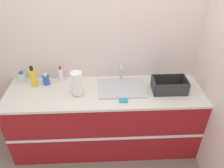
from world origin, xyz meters
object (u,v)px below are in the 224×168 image
paper_towel_roll (77,84)px  bottle_yellow (33,77)px  bottle_blue (46,80)px  dish_rack (169,86)px  sink (122,87)px  bottle_clear (22,77)px  bottle_white_spray (61,75)px

paper_towel_roll → bottle_yellow: paper_towel_roll is taller
paper_towel_roll → bottle_blue: size_ratio=2.03×
dish_rack → bottle_yellow: (-1.61, 0.18, 0.06)m
bottle_blue → sink: bearing=-8.7°
sink → bottle_yellow: 1.07m
sink → dish_rack: bearing=-7.2°
bottle_clear → bottle_yellow: size_ratio=0.54×
paper_towel_roll → bottle_blue: (-0.40, 0.23, -0.08)m
sink → bottle_yellow: bearing=174.2°
sink → bottle_clear: size_ratio=3.88×
bottle_white_spray → bottle_yellow: bearing=-162.5°
bottle_white_spray → bottle_blue: bottle_white_spray is taller
dish_rack → bottle_clear: (-1.78, 0.27, 0.01)m
bottle_clear → bottle_blue: 0.32m
sink → bottle_yellow: size_ratio=2.10×
bottle_yellow → sink: bearing=-5.8°
paper_towel_roll → dish_rack: bearing=1.1°
sink → bottle_white_spray: bearing=164.6°
sink → paper_towel_roll: 0.54m
paper_towel_roll → bottle_clear: 0.78m
bottle_clear → paper_towel_roll: bearing=-22.3°
sink → bottle_clear: 1.25m
dish_rack → bottle_white_spray: (-1.30, 0.28, 0.03)m
bottle_white_spray → sink: bearing=-15.4°
paper_towel_roll → bottle_clear: size_ratio=1.99×
paper_towel_roll → bottle_white_spray: size_ratio=1.42×
bottle_yellow → bottle_clear: bearing=151.3°
sink → bottle_clear: bearing=170.7°
sink → dish_rack: sink is taller
bottle_yellow → bottle_blue: bearing=13.3°
dish_rack → bottle_yellow: bottle_yellow is taller
bottle_white_spray → bottle_yellow: 0.33m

